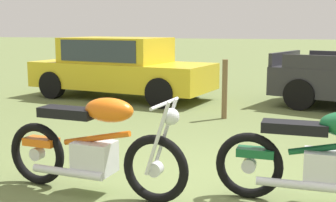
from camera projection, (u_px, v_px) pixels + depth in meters
name	position (u px, v px, depth m)	size (l,w,h in m)	color
ground_plane	(199.00, 191.00, 4.60)	(120.00, 120.00, 0.00)	olive
motorcycle_orange	(94.00, 146.00, 4.45)	(2.05, 0.64, 1.02)	black
motorcycle_green	(327.00, 158.00, 4.12)	(2.05, 0.64, 1.02)	black
car_yellow	(119.00, 64.00, 10.53)	(4.54, 2.48, 1.43)	gold
fence_post_wooden	(225.00, 89.00, 8.14)	(0.10, 0.10, 1.09)	brown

